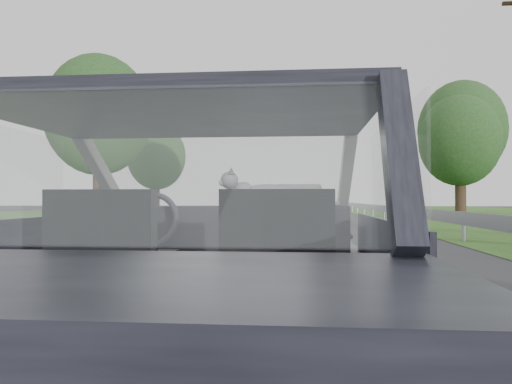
% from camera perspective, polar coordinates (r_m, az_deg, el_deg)
% --- Properties ---
extents(subject_car, '(1.80, 4.00, 1.45)m').
position_cam_1_polar(subject_car, '(2.65, -5.87, -7.76)').
color(subject_car, black).
rests_on(subject_car, ground).
extents(dashboard, '(1.58, 0.45, 0.30)m').
position_cam_1_polar(dashboard, '(3.25, -3.71, -4.26)').
color(dashboard, black).
rests_on(dashboard, subject_car).
extents(driver_seat, '(0.50, 0.72, 0.42)m').
position_cam_1_polar(driver_seat, '(2.47, -16.37, -4.63)').
color(driver_seat, black).
rests_on(driver_seat, subject_car).
extents(passenger_seat, '(0.50, 0.72, 0.42)m').
position_cam_1_polar(passenger_seat, '(2.30, 2.56, -4.96)').
color(passenger_seat, black).
rests_on(passenger_seat, subject_car).
extents(steering_wheel, '(0.36, 0.36, 0.04)m').
position_cam_1_polar(steering_wheel, '(3.05, -12.04, -3.16)').
color(steering_wheel, black).
rests_on(steering_wheel, dashboard).
extents(cat, '(0.57, 0.25, 0.25)m').
position_cam_1_polar(cat, '(3.18, 1.41, -0.19)').
color(cat, gray).
rests_on(cat, dashboard).
extents(guardrail, '(0.05, 90.00, 0.32)m').
position_cam_1_polar(guardrail, '(13.15, 22.17, -2.76)').
color(guardrail, '#92949C').
rests_on(guardrail, ground).
extents(other_car, '(2.49, 5.21, 1.66)m').
position_cam_1_polar(other_car, '(20.65, 5.00, -1.38)').
color(other_car, '#BDBDBD').
rests_on(other_car, ground).
extents(highway_sign, '(0.35, 1.00, 2.51)m').
position_cam_1_polar(highway_sign, '(24.42, 15.33, -0.26)').
color(highway_sign, '#0F4D21').
rests_on(highway_sign, ground).
extents(tree_2, '(5.23, 5.23, 6.34)m').
position_cam_1_polar(tree_2, '(28.40, 22.25, 3.57)').
color(tree_2, '#1D3E19').
rests_on(tree_2, ground).
extents(tree_3, '(6.17, 6.17, 9.18)m').
position_cam_1_polar(tree_3, '(38.38, 22.48, 4.58)').
color(tree_3, '#1D3E19').
rests_on(tree_3, ground).
extents(tree_5, '(6.59, 6.59, 8.45)m').
position_cam_1_polar(tree_5, '(27.77, -17.59, 5.83)').
color(tree_5, '#1D3E19').
rests_on(tree_5, ground).
extents(tree_6, '(5.27, 5.27, 6.23)m').
position_cam_1_polar(tree_6, '(35.91, -11.32, 2.54)').
color(tree_6, '#1D3E19').
rests_on(tree_6, ground).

